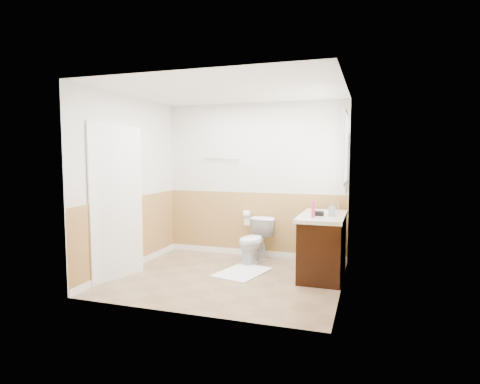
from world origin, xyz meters
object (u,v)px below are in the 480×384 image
(toilet, at_px, (254,241))
(bath_mat, at_px, (242,272))
(lotion_bottle, at_px, (313,209))
(soap_dispenser, at_px, (332,209))
(vanity_cabinet, at_px, (323,247))

(toilet, distance_m, bath_mat, 0.69)
(bath_mat, distance_m, lotion_bottle, 1.37)
(toilet, bearing_deg, soap_dispenser, -7.53)
(vanity_cabinet, xyz_separation_m, soap_dispenser, (0.12, -0.11, 0.54))
(vanity_cabinet, distance_m, soap_dispenser, 0.57)
(bath_mat, xyz_separation_m, soap_dispenser, (1.21, 0.12, 0.93))
(vanity_cabinet, bearing_deg, lotion_bottle, -108.47)
(toilet, relative_size, soap_dispenser, 3.58)
(vanity_cabinet, height_order, soap_dispenser, soap_dispenser)
(toilet, xyz_separation_m, soap_dispenser, (1.21, -0.48, 0.60))
(vanity_cabinet, height_order, lotion_bottle, lotion_bottle)
(toilet, relative_size, lotion_bottle, 3.09)
(bath_mat, bearing_deg, soap_dispenser, 5.83)
(lotion_bottle, bearing_deg, soap_dispenser, 41.23)
(vanity_cabinet, relative_size, lotion_bottle, 5.00)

